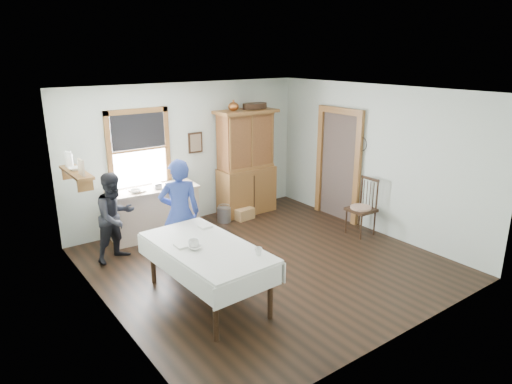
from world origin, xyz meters
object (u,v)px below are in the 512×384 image
(woman_blue, at_px, (180,217))
(figure_dark, at_px, (116,220))
(china_hutch, at_px, (246,163))
(dining_table, at_px, (207,273))
(work_counter, at_px, (154,212))
(wicker_basket, at_px, (244,214))
(pail, at_px, (224,215))
(spindle_chair, at_px, (361,207))

(woman_blue, height_order, figure_dark, woman_blue)
(china_hutch, bearing_deg, dining_table, -133.30)
(work_counter, xyz_separation_m, china_hutch, (2.10, 0.07, 0.62))
(figure_dark, bearing_deg, work_counter, 14.24)
(work_counter, bearing_deg, figure_dark, -142.99)
(china_hutch, relative_size, wicker_basket, 5.63)
(work_counter, bearing_deg, pail, -0.79)
(work_counter, xyz_separation_m, pail, (1.40, -0.14, -0.31))
(work_counter, relative_size, dining_table, 0.80)
(pail, bearing_deg, wicker_basket, -14.23)
(spindle_chair, bearing_deg, woman_blue, 166.99)
(spindle_chair, xyz_separation_m, figure_dark, (-3.98, 1.61, 0.14))
(china_hutch, distance_m, spindle_chair, 2.51)
(pail, height_order, woman_blue, woman_blue)
(pail, bearing_deg, china_hutch, 16.72)
(pail, relative_size, woman_blue, 0.18)
(work_counter, bearing_deg, woman_blue, -91.76)
(china_hutch, relative_size, figure_dark, 1.59)
(china_hutch, xyz_separation_m, woman_blue, (-2.26, -1.42, -0.27))
(work_counter, relative_size, woman_blue, 1.00)
(figure_dark, bearing_deg, spindle_chair, -39.84)
(china_hutch, relative_size, spindle_chair, 2.01)
(wicker_basket, distance_m, figure_dark, 2.78)
(pail, distance_m, woman_blue, 2.08)
(woman_blue, bearing_deg, figure_dark, -25.48)
(spindle_chair, relative_size, wicker_basket, 2.80)
(work_counter, relative_size, figure_dark, 1.18)
(china_hutch, xyz_separation_m, figure_dark, (-2.99, -0.63, -0.40))
(dining_table, relative_size, pail, 6.81)
(dining_table, height_order, wicker_basket, dining_table)
(spindle_chair, bearing_deg, wicker_basket, 124.62)
(work_counter, distance_m, woman_blue, 1.41)
(china_hutch, bearing_deg, woman_blue, -147.42)
(figure_dark, bearing_deg, dining_table, -92.96)
(china_hutch, xyz_separation_m, dining_table, (-2.47, -2.59, -0.67))
(china_hutch, height_order, dining_table, china_hutch)
(dining_table, bearing_deg, spindle_chair, 5.81)
(china_hutch, height_order, pail, china_hutch)
(dining_table, relative_size, wicker_basket, 5.25)
(wicker_basket, bearing_deg, dining_table, -133.73)
(dining_table, xyz_separation_m, wicker_basket, (2.18, 2.28, -0.29))
(work_counter, bearing_deg, spindle_chair, -30.21)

